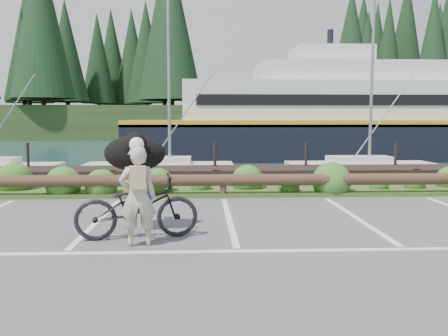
{
  "coord_description": "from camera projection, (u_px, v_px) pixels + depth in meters",
  "views": [
    {
      "loc": [
        -0.52,
        -7.43,
        2.02
      ],
      "look_at": [
        -0.13,
        1.35,
        1.1
      ],
      "focal_mm": 38.0,
      "sensor_mm": 36.0,
      "label": 1
    }
  ],
  "objects": [
    {
      "name": "bicycle",
      "position": [
        137.0,
        207.0,
        7.96
      ],
      "size": [
        2.14,
        1.05,
        1.08
      ],
      "primitive_type": "imported",
      "rotation": [
        0.0,
        0.0,
        1.74
      ],
      "color": "black",
      "rests_on": "ground"
    },
    {
      "name": "log_rail",
      "position": [
        223.0,
        197.0,
        12.18
      ],
      "size": [
        32.0,
        0.3,
        0.6
      ],
      "primitive_type": null,
      "color": "#443021",
      "rests_on": "ground"
    },
    {
      "name": "dog",
      "position": [
        135.0,
        153.0,
        8.51
      ],
      "size": [
        0.72,
        1.17,
        0.63
      ],
      "primitive_type": "ellipsoid",
      "rotation": [
        0.0,
        0.0,
        1.74
      ],
      "color": "black",
      "rests_on": "bicycle"
    },
    {
      "name": "cyclist",
      "position": [
        138.0,
        196.0,
        7.47
      ],
      "size": [
        0.64,
        0.47,
        1.59
      ],
      "primitive_type": "imported",
      "rotation": [
        0.0,
        0.0,
        3.31
      ],
      "color": "#B9B69C",
      "rests_on": "ground"
    },
    {
      "name": "vegetation_strip",
      "position": [
        222.0,
        191.0,
        12.87
      ],
      "size": [
        34.0,
        1.6,
        0.1
      ],
      "primitive_type": "cube",
      "color": "#3D5B21",
      "rests_on": "ground"
    },
    {
      "name": "harbor_backdrop",
      "position": [
        208.0,
        130.0,
        85.6
      ],
      "size": [
        170.0,
        160.0,
        30.0
      ],
      "color": "#1C3A44",
      "rests_on": "ground"
    },
    {
      "name": "ground",
      "position": [
        236.0,
        245.0,
        7.61
      ],
      "size": [
        72.0,
        72.0,
        0.0
      ],
      "primitive_type": "plane",
      "color": "#4D4D4F"
    }
  ]
}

